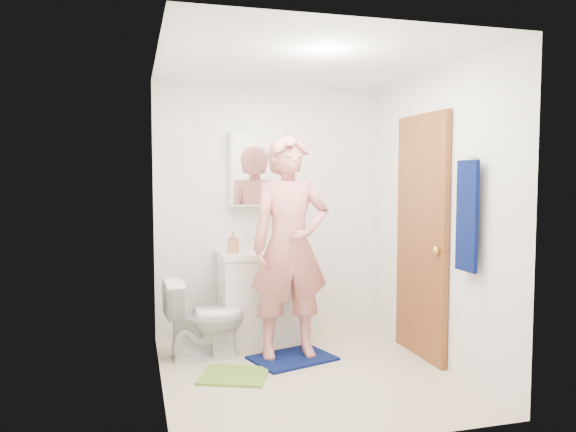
% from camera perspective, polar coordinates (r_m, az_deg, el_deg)
% --- Properties ---
extents(floor, '(2.20, 2.40, 0.02)m').
position_cam_1_polar(floor, '(4.56, 1.84, -15.73)').
color(floor, beige).
rests_on(floor, ground).
extents(ceiling, '(2.20, 2.40, 0.02)m').
position_cam_1_polar(ceiling, '(4.37, 1.91, 15.62)').
color(ceiling, white).
rests_on(ceiling, ground).
extents(wall_back, '(2.20, 0.02, 2.40)m').
position_cam_1_polar(wall_back, '(5.46, -1.91, 0.58)').
color(wall_back, white).
rests_on(wall_back, ground).
extents(wall_front, '(2.20, 0.02, 2.40)m').
position_cam_1_polar(wall_front, '(3.17, 8.41, -2.07)').
color(wall_front, white).
rests_on(wall_front, ground).
extents(wall_left, '(0.02, 2.40, 2.40)m').
position_cam_1_polar(wall_left, '(4.11, -13.07, -0.71)').
color(wall_left, white).
rests_on(wall_left, ground).
extents(wall_right, '(0.02, 2.40, 2.40)m').
position_cam_1_polar(wall_right, '(4.75, 14.77, -0.09)').
color(wall_right, white).
rests_on(wall_right, ground).
extents(vanity_cabinet, '(0.75, 0.55, 0.80)m').
position_cam_1_polar(vanity_cabinet, '(5.26, -2.73, -8.38)').
color(vanity_cabinet, white).
rests_on(vanity_cabinet, floor).
extents(countertop, '(0.79, 0.59, 0.05)m').
position_cam_1_polar(countertop, '(5.18, -2.75, -3.79)').
color(countertop, white).
rests_on(countertop, vanity_cabinet).
extents(sink_basin, '(0.40, 0.40, 0.03)m').
position_cam_1_polar(sink_basin, '(5.18, -2.75, -3.62)').
color(sink_basin, white).
rests_on(sink_basin, countertop).
extents(faucet, '(0.03, 0.03, 0.12)m').
position_cam_1_polar(faucet, '(5.34, -3.18, -2.62)').
color(faucet, silver).
rests_on(faucet, countertop).
extents(medicine_cabinet, '(0.50, 0.12, 0.70)m').
position_cam_1_polar(medicine_cabinet, '(5.35, -3.31, 4.79)').
color(medicine_cabinet, white).
rests_on(medicine_cabinet, wall_back).
extents(mirror_panel, '(0.46, 0.01, 0.66)m').
position_cam_1_polar(mirror_panel, '(5.29, -3.17, 4.79)').
color(mirror_panel, white).
rests_on(mirror_panel, wall_back).
extents(door, '(0.05, 0.80, 2.05)m').
position_cam_1_polar(door, '(4.87, 13.38, -2.03)').
color(door, brown).
rests_on(door, ground).
extents(door_knob, '(0.07, 0.07, 0.07)m').
position_cam_1_polar(door_knob, '(4.59, 14.86, -3.38)').
color(door_knob, gold).
rests_on(door_knob, door).
extents(towel, '(0.03, 0.24, 0.80)m').
position_cam_1_polar(towel, '(4.22, 17.73, 0.01)').
color(towel, '#081450').
rests_on(towel, wall_right).
extents(towel_hook, '(0.06, 0.02, 0.02)m').
position_cam_1_polar(towel_hook, '(4.23, 18.31, 5.69)').
color(towel_hook, silver).
rests_on(towel_hook, wall_right).
extents(toilet, '(0.69, 0.42, 0.68)m').
position_cam_1_polar(toilet, '(4.86, -8.47, -10.19)').
color(toilet, white).
rests_on(toilet, floor).
extents(bath_mat, '(0.76, 0.64, 0.02)m').
position_cam_1_polar(bath_mat, '(4.84, 0.45, -14.25)').
color(bath_mat, '#081450').
rests_on(bath_mat, floor).
extents(green_rug, '(0.62, 0.58, 0.02)m').
position_cam_1_polar(green_rug, '(4.48, -5.51, -15.84)').
color(green_rug, '#72A436').
rests_on(green_rug, floor).
extents(soap_dispenser, '(0.09, 0.10, 0.19)m').
position_cam_1_polar(soap_dispenser, '(5.03, -5.61, -2.66)').
color(soap_dispenser, tan).
rests_on(soap_dispenser, countertop).
extents(toothbrush_cup, '(0.15, 0.15, 0.09)m').
position_cam_1_polar(toothbrush_cup, '(5.28, -0.71, -2.84)').
color(toothbrush_cup, '#7B3A7F').
rests_on(toothbrush_cup, countertop).
extents(man, '(0.68, 0.46, 1.84)m').
position_cam_1_polar(man, '(4.69, 0.20, -3.16)').
color(man, '#D57977').
rests_on(man, bath_mat).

